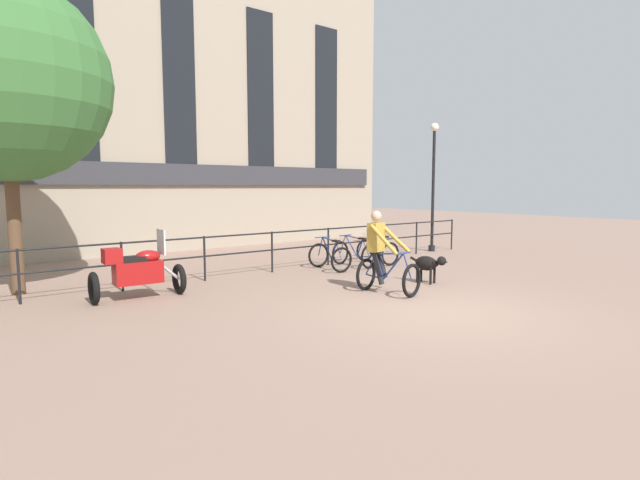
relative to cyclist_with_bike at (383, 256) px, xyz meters
name	(u,v)px	position (x,y,z in m)	size (l,w,h in m)	color
ground_plane	(434,311)	(-0.41, -1.67, -0.76)	(60.00, 60.00, 0.00)	#8E7060
canal_railing	(272,245)	(-0.41, 3.53, -0.05)	(15.05, 0.05, 1.05)	black
building_facade	(176,98)	(-0.41, 9.32, 4.38)	(18.00, 0.72, 10.34)	gray
cyclist_with_bike	(383,256)	(0.00, 0.00, 0.00)	(0.89, 1.28, 1.70)	black
dog	(429,264)	(1.55, 0.05, -0.31)	(0.38, 0.94, 0.65)	black
parked_motorcycle	(137,271)	(-4.16, 2.58, -0.20)	(1.78, 0.71, 1.35)	black
parked_bicycle_near_lamp	(330,256)	(0.97, 2.87, -0.41)	(0.75, 1.16, 0.86)	black
parked_bicycle_mid_left	(355,254)	(1.87, 2.87, -0.41)	(0.78, 1.17, 0.86)	black
parked_bicycle_mid_right	(377,251)	(2.75, 2.87, -0.41)	(0.71, 1.14, 0.86)	black
street_lamp	(433,180)	(6.17, 3.65, 1.65)	(0.28, 0.28, 4.30)	black
tree_canalside_left	(5,80)	(-5.91, 4.58, 3.51)	(4.00, 4.00, 6.28)	brown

